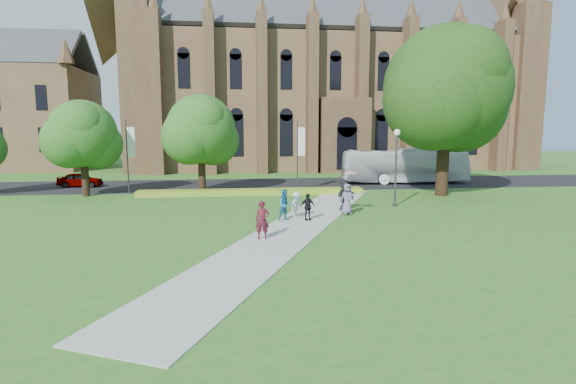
{
  "coord_description": "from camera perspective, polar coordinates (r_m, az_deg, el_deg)",
  "views": [
    {
      "loc": [
        -3.38,
        -22.68,
        5.18
      ],
      "look_at": [
        -0.28,
        2.97,
        1.6
      ],
      "focal_mm": 28.0,
      "sensor_mm": 36.0,
      "label": 1
    }
  ],
  "objects": [
    {
      "name": "banner_pole_0",
      "position": [
        38.32,
        1.37,
        5.21
      ],
      "size": [
        0.7,
        0.1,
        6.0
      ],
      "color": "#38383D",
      "rests_on": "ground"
    },
    {
      "name": "street_tree_1",
      "position": [
        37.27,
        -11.02,
        7.81
      ],
      "size": [
        5.6,
        5.6,
        8.05
      ],
      "color": "#332114",
      "rests_on": "ground"
    },
    {
      "name": "building_west",
      "position": [
        71.68,
        -32.7,
        9.89
      ],
      "size": [
        22.0,
        14.0,
        18.3
      ],
      "color": "brown",
      "rests_on": "ground"
    },
    {
      "name": "street_tree_0",
      "position": [
        38.48,
        -24.64,
        6.72
      ],
      "size": [
        5.2,
        5.2,
        7.5
      ],
      "color": "#332114",
      "rests_on": "ground"
    },
    {
      "name": "flower_hedge",
      "position": [
        36.25,
        -4.64,
        0.01
      ],
      "size": [
        18.0,
        1.4,
        0.45
      ],
      "primitive_type": "cube",
      "color": "gold",
      "rests_on": "ground"
    },
    {
      "name": "pedestrian_1",
      "position": [
        25.63,
        -0.36,
        -1.64
      ],
      "size": [
        1.03,
        0.91,
        1.79
      ],
      "primitive_type": "imported",
      "rotation": [
        0.0,
        0.0,
        0.3
      ],
      "color": "#1C688D",
      "rests_on": "footpath"
    },
    {
      "name": "banner_pole_1",
      "position": [
        38.87,
        -19.59,
        4.8
      ],
      "size": [
        0.7,
        0.1,
        6.0
      ],
      "color": "#38383D",
      "rests_on": "ground"
    },
    {
      "name": "road",
      "position": [
        43.13,
        -2.34,
        1.0
      ],
      "size": [
        160.0,
        10.0,
        0.02
      ],
      "primitive_type": "cube",
      "color": "black",
      "rests_on": "ground"
    },
    {
      "name": "pedestrian_4",
      "position": [
        27.78,
        7.54,
        -0.88
      ],
      "size": [
        1.01,
        0.75,
        1.87
      ],
      "primitive_type": "imported",
      "rotation": [
        0.0,
        0.0,
        0.18
      ],
      "color": "slate",
      "rests_on": "footpath"
    },
    {
      "name": "parasol",
      "position": [
        27.75,
        7.9,
        1.81
      ],
      "size": [
        0.89,
        0.89,
        0.72
      ],
      "primitive_type": "imported",
      "rotation": [
        0.0,
        0.0,
        -0.09
      ],
      "color": "#CA8FA2",
      "rests_on": "pedestrian_4"
    },
    {
      "name": "pedestrian_5",
      "position": [
        29.11,
        7.18,
        -0.42
      ],
      "size": [
        1.7,
        1.64,
        1.93
      ],
      "primitive_type": "imported",
      "rotation": [
        0.0,
        0.0,
        0.75
      ],
      "color": "#25272D",
      "rests_on": "footpath"
    },
    {
      "name": "footpath",
      "position": [
        24.47,
        1.22,
        -4.29
      ],
      "size": [
        15.58,
        28.54,
        0.04
      ],
      "primitive_type": "cube",
      "rotation": [
        0.0,
        0.0,
        -0.44
      ],
      "color": "#B2B2A8",
      "rests_on": "ground"
    },
    {
      "name": "car_0",
      "position": [
        45.09,
        -24.88,
        1.43
      ],
      "size": [
        3.94,
        1.71,
        1.32
      ],
      "primitive_type": "imported",
      "rotation": [
        0.0,
        0.0,
        1.53
      ],
      "color": "gray",
      "rests_on": "road"
    },
    {
      "name": "pedestrian_0",
      "position": [
        21.33,
        -3.27,
        -3.57
      ],
      "size": [
        0.67,
        0.44,
        1.82
      ],
      "primitive_type": "imported",
      "rotation": [
        0.0,
        0.0,
        -0.01
      ],
      "color": "#511222",
      "rests_on": "footpath"
    },
    {
      "name": "cathedral",
      "position": [
        64.3,
        5.36,
        14.83
      ],
      "size": [
        52.6,
        18.25,
        28.0
      ],
      "color": "brown",
      "rests_on": "ground"
    },
    {
      "name": "tour_coach",
      "position": [
        45.22,
        14.59,
        3.23
      ],
      "size": [
        12.22,
        3.45,
        3.37
      ],
      "primitive_type": "imported",
      "rotation": [
        0.0,
        0.0,
        1.52
      ],
      "color": "white",
      "rests_on": "road"
    },
    {
      "name": "pedestrian_2",
      "position": [
        26.31,
        1.06,
        -1.68
      ],
      "size": [
        1.09,
        1.12,
        1.54
      ],
      "primitive_type": "imported",
      "rotation": [
        0.0,
        0.0,
        0.84
      ],
      "color": "silver",
      "rests_on": "footpath"
    },
    {
      "name": "large_tree",
      "position": [
        37.59,
        19.45,
        12.31
      ],
      "size": [
        9.6,
        9.6,
        13.2
      ],
      "color": "#332114",
      "rests_on": "ground"
    },
    {
      "name": "pedestrian_3",
      "position": [
        25.71,
        2.5,
        -1.89
      ],
      "size": [
        0.97,
        0.58,
        1.55
      ],
      "primitive_type": "imported",
      "rotation": [
        0.0,
        0.0,
        0.24
      ],
      "color": "black",
      "rests_on": "footpath"
    },
    {
      "name": "ground",
      "position": [
        23.51,
        1.56,
        -4.84
      ],
      "size": [
        160.0,
        160.0,
        0.0
      ],
      "primitive_type": "plane",
      "color": "#2B641E",
      "rests_on": "ground"
    },
    {
      "name": "streetlamp",
      "position": [
        31.2,
        13.58,
        4.21
      ],
      "size": [
        0.44,
        0.44,
        5.24
      ],
      "color": "#38383D",
      "rests_on": "ground"
    }
  ]
}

